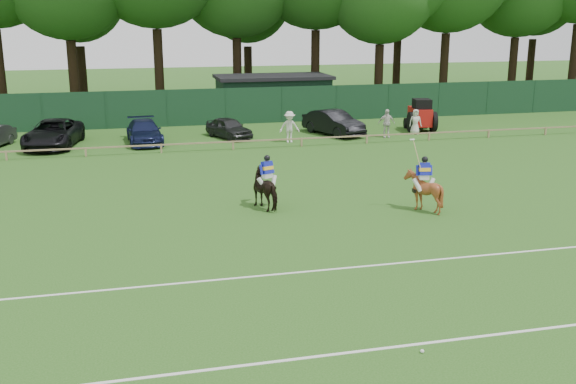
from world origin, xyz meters
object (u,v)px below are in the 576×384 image
object	(u,v)px
estate_black	(333,123)
hatch_grey	(229,128)
spectator_mid	(386,123)
spectator_right	(415,122)
horse_chestnut	(423,191)
tractor	(420,116)
horse_dark	(267,189)
spectator_left	(289,127)
polo_ball	(422,351)
suv_black	(53,133)
utility_shed	(273,96)
sedan_navy	(144,132)

from	to	relation	value
estate_black	hatch_grey	bearing A→B (deg)	155.03
spectator_mid	spectator_right	xyz separation A→B (m)	(2.22, 0.64, -0.08)
horse_chestnut	tractor	xyz separation A→B (m)	(7.77, 17.22, 0.20)
horse_dark	spectator_left	bearing A→B (deg)	-129.69
polo_ball	spectator_right	bearing A→B (deg)	66.15
horse_chestnut	polo_ball	bearing A→B (deg)	76.38
estate_black	spectator_left	distance (m)	3.84
horse_dark	polo_ball	distance (m)	12.43
suv_black	tractor	world-z (taller)	tractor
estate_black	polo_ball	distance (m)	28.50
suv_black	spectator_mid	size ratio (longest dim) A/B	3.17
hatch_grey	spectator_right	bearing A→B (deg)	-30.48
horse_dark	spectator_left	xyz separation A→B (m)	(4.24, 13.43, 0.16)
horse_dark	spectator_mid	size ratio (longest dim) A/B	1.04
spectator_right	tractor	xyz separation A→B (m)	(0.88, 1.19, 0.20)
spectator_mid	polo_ball	distance (m)	27.65
spectator_right	polo_ball	size ratio (longest dim) A/B	17.73
estate_black	spectator_left	world-z (taller)	spectator_left
horse_dark	suv_black	distance (m)	17.91
horse_chestnut	utility_shed	distance (m)	25.86
horse_chestnut	tractor	size ratio (longest dim) A/B	0.58
horse_chestnut	sedan_navy	world-z (taller)	horse_chestnut
utility_shed	polo_ball	bearing A→B (deg)	-97.35
suv_black	spectator_mid	distance (m)	19.81
horse_dark	suv_black	world-z (taller)	suv_black
sedan_navy	spectator_right	bearing A→B (deg)	-6.32
horse_chestnut	horse_dark	bearing A→B (deg)	-6.37
estate_black	spectator_right	size ratio (longest dim) A/B	2.91
polo_ball	utility_shed	size ratio (longest dim) A/B	0.01
tractor	polo_ball	bearing A→B (deg)	-104.96
sedan_navy	estate_black	size ratio (longest dim) A/B	1.01
horse_dark	tractor	world-z (taller)	tractor
hatch_grey	polo_ball	size ratio (longest dim) A/B	41.23
sedan_navy	hatch_grey	bearing A→B (deg)	2.94
estate_black	spectator_mid	world-z (taller)	spectator_mid
spectator_left	horse_dark	bearing A→B (deg)	-103.34
horse_chestnut	sedan_navy	size ratio (longest dim) A/B	0.34
sedan_navy	spectator_left	distance (m)	8.59
horse_chestnut	suv_black	world-z (taller)	horse_chestnut
horse_chestnut	polo_ball	world-z (taller)	horse_chestnut
horse_chestnut	estate_black	distance (m)	17.24
horse_dark	hatch_grey	distance (m)	15.75
spectator_right	suv_black	bearing A→B (deg)	-172.21
sedan_navy	tractor	bearing A→B (deg)	-2.31
hatch_grey	spectator_left	distance (m)	4.01
spectator_right	spectator_mid	bearing A→B (deg)	-153.25
horse_chestnut	estate_black	world-z (taller)	horse_chestnut
horse_dark	suv_black	bearing A→B (deg)	-80.93
utility_shed	sedan_navy	bearing A→B (deg)	-137.86
horse_chestnut	utility_shed	xyz separation A→B (m)	(-0.17, 25.85, 0.75)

